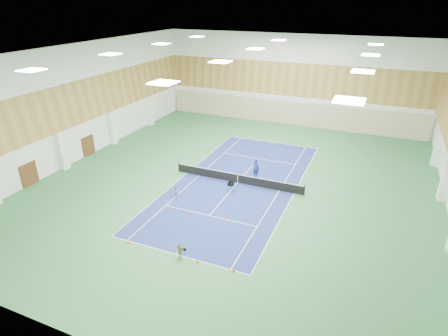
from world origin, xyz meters
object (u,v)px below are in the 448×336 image
(child_court, at_px, (176,191))
(ball_cart, at_px, (231,187))
(child_apron, at_px, (180,251))
(coach, at_px, (256,168))
(tennis_net, at_px, (238,178))

(child_court, height_order, ball_cart, child_court)
(child_court, bearing_deg, child_apron, -101.83)
(coach, relative_size, child_court, 1.60)
(coach, height_order, ball_cart, coach)
(child_apron, bearing_deg, coach, 90.64)
(tennis_net, xyz_separation_m, child_apron, (0.50, -12.18, 0.10))
(tennis_net, relative_size, ball_cart, 14.69)
(child_apron, bearing_deg, child_court, 124.49)
(tennis_net, bearing_deg, child_court, -130.15)
(child_court, bearing_deg, tennis_net, 6.90)
(child_court, distance_m, ball_cart, 4.99)
(coach, xyz_separation_m, child_apron, (-0.67, -14.14, -0.32))
(tennis_net, distance_m, coach, 2.32)
(ball_cart, bearing_deg, coach, 72.27)
(ball_cart, bearing_deg, child_court, -143.85)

